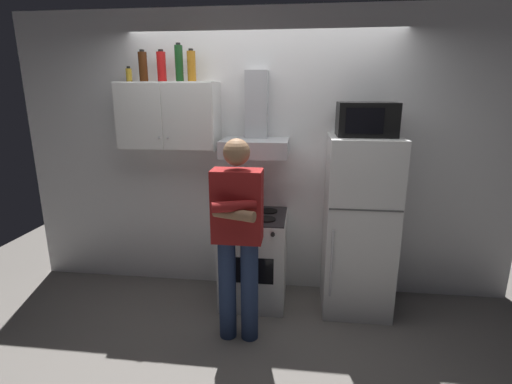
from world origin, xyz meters
name	(u,v)px	position (x,y,z in m)	size (l,w,h in m)	color
ground_plane	(256,313)	(0.00, 0.00, 0.00)	(7.00, 7.00, 0.00)	slate
back_wall_tiled	(263,157)	(0.00, 0.60, 1.35)	(4.80, 0.10, 2.70)	white
upper_cabinet	(169,116)	(-0.85, 0.37, 1.75)	(0.90, 0.37, 0.60)	white
stove_oven	(254,258)	(-0.05, 0.25, 0.43)	(0.60, 0.62, 0.87)	white
range_hood	(256,134)	(-0.05, 0.38, 1.60)	(0.60, 0.44, 0.75)	#B7BABF
refrigerator	(359,226)	(0.90, 0.25, 0.80)	(0.60, 0.62, 1.60)	silver
microwave	(366,119)	(0.90, 0.27, 1.74)	(0.48, 0.37, 0.28)	black
person_standing	(238,235)	(-0.10, -0.36, 0.90)	(0.38, 0.33, 1.64)	navy
bottle_wine_green	(179,63)	(-0.73, 0.38, 2.21)	(0.07, 0.07, 0.33)	#19471E
bottle_soda_red	(162,67)	(-0.90, 0.38, 2.18)	(0.08, 0.08, 0.27)	red
bottle_spice_jar	(129,75)	(-1.22, 0.40, 2.11)	(0.05, 0.05, 0.14)	gold
bottle_rum_dark	(143,67)	(-1.06, 0.35, 2.18)	(0.08, 0.08, 0.27)	#47230F
bottle_liquor_amber	(191,66)	(-0.62, 0.39, 2.18)	(0.08, 0.08, 0.28)	#B7721E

